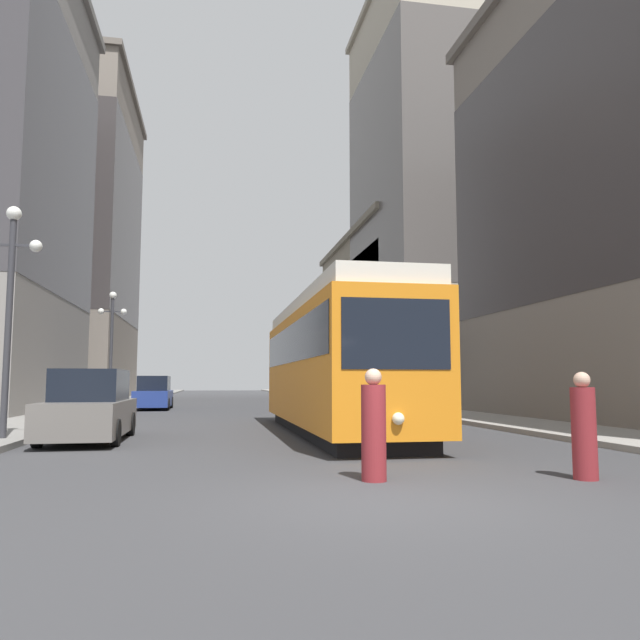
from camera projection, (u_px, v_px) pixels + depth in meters
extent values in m
plane|color=#38383A|center=(391.00, 503.00, 7.64)|extent=(200.00, 200.00, 0.00)
cube|color=gray|center=(129.00, 401.00, 45.39)|extent=(3.15, 120.00, 0.15)
cube|color=gray|center=(343.00, 400.00, 48.26)|extent=(3.15, 120.00, 0.15)
cube|color=black|center=(334.00, 427.00, 17.85)|extent=(2.23, 11.54, 0.35)
cube|color=orange|center=(333.00, 368.00, 18.03)|extent=(2.62, 12.54, 3.10)
cube|color=black|center=(333.00, 345.00, 18.10)|extent=(2.65, 12.04, 1.08)
cube|color=silver|center=(333.00, 309.00, 18.20)|extent=(2.41, 12.29, 0.44)
cube|color=black|center=(396.00, 334.00, 11.96)|extent=(2.21, 0.08, 1.40)
sphere|color=#F2EACC|center=(398.00, 419.00, 11.73)|extent=(0.24, 0.24, 0.24)
cube|color=black|center=(346.00, 406.00, 33.99)|extent=(2.57, 11.00, 0.35)
cube|color=#B7B7BA|center=(346.00, 375.00, 34.16)|extent=(2.99, 11.96, 3.10)
cube|color=black|center=(346.00, 365.00, 34.22)|extent=(3.00, 11.49, 1.30)
cube|color=black|center=(379.00, 367.00, 28.44)|extent=(2.31, 0.16, 1.71)
cylinder|color=black|center=(134.00, 405.00, 31.80)|extent=(0.18, 0.64, 0.64)
cylinder|color=black|center=(140.00, 403.00, 34.75)|extent=(0.18, 0.64, 0.64)
cylinder|color=black|center=(168.00, 404.00, 32.10)|extent=(0.18, 0.64, 0.64)
cylinder|color=black|center=(171.00, 402.00, 35.05)|extent=(0.18, 0.64, 0.64)
cube|color=navy|center=(154.00, 398.00, 33.45)|extent=(1.81, 4.86, 0.84)
cube|color=black|center=(154.00, 383.00, 33.65)|extent=(1.59, 2.68, 0.80)
cylinder|color=black|center=(38.00, 434.00, 13.94)|extent=(0.19, 0.64, 0.64)
cylinder|color=black|center=(67.00, 425.00, 16.88)|extent=(0.19, 0.64, 0.64)
cylinder|color=black|center=(116.00, 433.00, 14.26)|extent=(0.19, 0.64, 0.64)
cylinder|color=black|center=(131.00, 424.00, 17.19)|extent=(0.19, 0.64, 0.64)
cube|color=slate|center=(90.00, 417.00, 15.60)|extent=(1.84, 4.86, 0.84)
cube|color=black|center=(92.00, 385.00, 15.80)|extent=(1.61, 2.68, 0.80)
cylinder|color=maroon|center=(374.00, 432.00, 9.37)|extent=(0.38, 0.38, 1.46)
sphere|color=tan|center=(373.00, 377.00, 9.45)|extent=(0.26, 0.26, 0.26)
cylinder|color=maroon|center=(584.00, 433.00, 9.50)|extent=(0.37, 0.37, 1.42)
sphere|color=tan|center=(582.00, 380.00, 9.58)|extent=(0.25, 0.25, 0.25)
cylinder|color=#333338|center=(8.00, 327.00, 15.03)|extent=(0.16, 0.16, 5.39)
sphere|color=white|center=(14.00, 213.00, 15.32)|extent=(0.36, 0.36, 0.36)
sphere|color=white|center=(36.00, 246.00, 15.33)|extent=(0.31, 0.31, 0.31)
cube|color=#333338|center=(12.00, 245.00, 15.23)|extent=(1.10, 0.06, 0.06)
cylinder|color=#333338|center=(111.00, 353.00, 30.64)|extent=(0.16, 0.16, 5.55)
sphere|color=white|center=(113.00, 295.00, 30.93)|extent=(0.36, 0.36, 0.36)
sphere|color=white|center=(101.00, 311.00, 30.75)|extent=(0.31, 0.31, 0.31)
sphere|color=white|center=(124.00, 312.00, 30.95)|extent=(0.31, 0.31, 0.31)
cube|color=#333338|center=(112.00, 312.00, 30.85)|extent=(1.10, 0.06, 0.06)
cube|color=slate|center=(66.00, 243.00, 54.23)|extent=(10.70, 18.56, 27.48)
cube|color=#3D3838|center=(66.00, 228.00, 54.37)|extent=(10.74, 18.60, 16.49)
cube|color=#685F56|center=(72.00, 93.00, 55.64)|extent=(11.30, 19.16, 0.50)
cube|color=gray|center=(418.00, 321.00, 56.53)|extent=(13.79, 22.63, 14.15)
cube|color=#494440|center=(418.00, 314.00, 56.60)|extent=(13.83, 22.67, 8.49)
cube|color=gray|center=(417.00, 244.00, 57.26)|extent=(14.39, 23.23, 0.50)
cube|color=#B2A893|center=(469.00, 201.00, 48.08)|extent=(15.66, 15.08, 31.32)
cube|color=#595451|center=(468.00, 182.00, 48.24)|extent=(15.70, 15.12, 18.79)
cube|color=gray|center=(464.00, 10.00, 49.68)|extent=(16.26, 15.68, 0.50)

